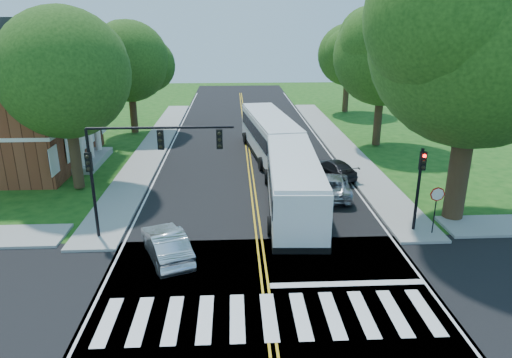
{
  "coord_description": "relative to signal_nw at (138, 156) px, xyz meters",
  "views": [
    {
      "loc": [
        -1.23,
        -15.0,
        10.49
      ],
      "look_at": [
        -0.04,
        8.5,
        2.4
      ],
      "focal_mm": 32.0,
      "sensor_mm": 36.0,
      "label": 1
    }
  ],
  "objects": [
    {
      "name": "stop_bar",
      "position": [
        9.36,
        -4.83,
        -4.36
      ],
      "size": [
        6.6,
        0.4,
        0.01
      ],
      "primitive_type": "cube",
      "color": "silver",
      "rests_on": "road"
    },
    {
      "name": "center_line",
      "position": [
        5.86,
        15.57,
        -4.36
      ],
      "size": [
        0.36,
        70.0,
        0.01
      ],
      "primitive_type": "cube",
      "color": "gold",
      "rests_on": "road"
    },
    {
      "name": "edge_line_w",
      "position": [
        -0.94,
        15.57,
        -4.36
      ],
      "size": [
        0.12,
        70.0,
        0.01
      ],
      "primitive_type": "cube",
      "color": "silver",
      "rests_on": "road"
    },
    {
      "name": "cross_road",
      "position": [
        5.86,
        -6.43,
        -4.37
      ],
      "size": [
        60.0,
        12.0,
        0.01
      ],
      "primitive_type": "cube",
      "color": "black",
      "rests_on": "ground"
    },
    {
      "name": "stop_sign",
      "position": [
        14.86,
        -0.45,
        -2.35
      ],
      "size": [
        0.76,
        0.08,
        2.53
      ],
      "color": "black",
      "rests_on": "ground"
    },
    {
      "name": "tree_west_near",
      "position": [
        -5.64,
        7.57,
        3.15
      ],
      "size": [
        8.0,
        8.0,
        11.4
      ],
      "color": "black",
      "rests_on": "ground"
    },
    {
      "name": "tree_east_mid",
      "position": [
        17.36,
        17.57,
        3.48
      ],
      "size": [
        8.4,
        8.4,
        11.93
      ],
      "color": "black",
      "rests_on": "ground"
    },
    {
      "name": "tree_ne_big",
      "position": [
        16.86,
        1.57,
        5.24
      ],
      "size": [
        10.8,
        10.8,
        14.91
      ],
      "color": "black",
      "rests_on": "ground"
    },
    {
      "name": "suv",
      "position": [
        10.82,
        5.6,
        -3.67
      ],
      "size": [
        3.0,
        5.29,
        1.39
      ],
      "primitive_type": "imported",
      "rotation": [
        0.0,
        0.0,
        3.0
      ],
      "color": "#AFB1B6",
      "rests_on": "road"
    },
    {
      "name": "hatchback",
      "position": [
        1.42,
        -2.21,
        -3.63
      ],
      "size": [
        3.07,
        4.73,
        1.47
      ],
      "primitive_type": "imported",
      "rotation": [
        0.0,
        0.0,
        3.51
      ],
      "color": "silver",
      "rests_on": "road"
    },
    {
      "name": "sidewalk_ne",
      "position": [
        14.16,
        18.57,
        -4.3
      ],
      "size": [
        2.6,
        40.0,
        0.15
      ],
      "primitive_type": "cube",
      "color": "gray",
      "rests_on": "ground"
    },
    {
      "name": "crosswalk",
      "position": [
        5.86,
        -6.93,
        -4.36
      ],
      "size": [
        12.6,
        3.0,
        0.01
      ],
      "primitive_type": "cube",
      "color": "silver",
      "rests_on": "road"
    },
    {
      "name": "sidewalk_nw",
      "position": [
        -2.44,
        18.57,
        -4.3
      ],
      "size": [
        2.6,
        40.0,
        0.15
      ],
      "primitive_type": "cube",
      "color": "gray",
      "rests_on": "ground"
    },
    {
      "name": "signal_ne",
      "position": [
        14.06,
        0.01,
        -1.41
      ],
      "size": [
        0.3,
        0.46,
        4.4
      ],
      "color": "black",
      "rests_on": "ground"
    },
    {
      "name": "tree_west_far",
      "position": [
        -5.14,
        23.57,
        2.62
      ],
      "size": [
        7.6,
        7.6,
        10.67
      ],
      "color": "black",
      "rests_on": "ground"
    },
    {
      "name": "signal_nw",
      "position": [
        0.0,
        0.0,
        0.0
      ],
      "size": [
        7.15,
        0.46,
        5.66
      ],
      "color": "black",
      "rests_on": "ground"
    },
    {
      "name": "bus_lead",
      "position": [
        8.06,
        3.82,
        -2.63
      ],
      "size": [
        3.57,
        12.81,
        3.28
      ],
      "rotation": [
        0.0,
        0.0,
        3.09
      ],
      "color": "silver",
      "rests_on": "road"
    },
    {
      "name": "road",
      "position": [
        5.86,
        11.57,
        -4.37
      ],
      "size": [
        14.0,
        96.0,
        0.01
      ],
      "primitive_type": "cube",
      "color": "black",
      "rests_on": "ground"
    },
    {
      "name": "dark_sedan",
      "position": [
        11.72,
        9.23,
        -3.73
      ],
      "size": [
        3.11,
        4.71,
        1.27
      ],
      "primitive_type": "imported",
      "rotation": [
        0.0,
        0.0,
        3.48
      ],
      "color": "black",
      "rests_on": "road"
    },
    {
      "name": "tree_east_far",
      "position": [
        18.36,
        33.57,
        2.48
      ],
      "size": [
        7.2,
        7.2,
        10.34
      ],
      "color": "black",
      "rests_on": "ground"
    },
    {
      "name": "ground",
      "position": [
        5.86,
        -6.43,
        -4.38
      ],
      "size": [
        140.0,
        140.0,
        0.0
      ],
      "primitive_type": "plane",
      "color": "#144812",
      "rests_on": "ground"
    },
    {
      "name": "edge_line_e",
      "position": [
        12.66,
        15.57,
        -4.36
      ],
      "size": [
        0.12,
        70.0,
        0.01
      ],
      "primitive_type": "cube",
      "color": "silver",
      "rests_on": "road"
    },
    {
      "name": "bus_follow",
      "position": [
        7.62,
        15.0,
        -2.6
      ],
      "size": [
        4.31,
        13.18,
        3.35
      ],
      "rotation": [
        0.0,
        0.0,
        3.26
      ],
      "color": "silver",
      "rests_on": "road"
    }
  ]
}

